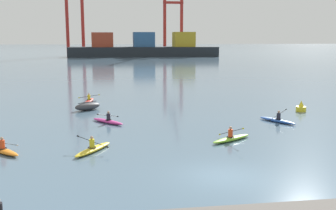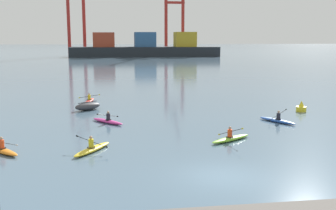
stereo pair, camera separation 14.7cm
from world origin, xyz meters
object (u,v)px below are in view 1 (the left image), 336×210
at_px(kayak_orange, 2,150).
at_px(gantry_crane_west, 74,3).
at_px(gantry_crane_west_mid, 173,13).
at_px(kayak_lime, 231,138).
at_px(channel_buoy, 301,107).
at_px(kayak_blue, 277,120).
at_px(capsized_dinghy, 88,106).
at_px(kayak_yellow, 93,149).
at_px(container_barge, 144,48).
at_px(kayak_magenta, 108,121).
at_px(kayak_red, 89,100).

bearing_deg(kayak_orange, gantry_crane_west, 92.81).
distance_m(gantry_crane_west_mid, kayak_lime, 130.08).
distance_m(gantry_crane_west, gantry_crane_west_mid, 36.91).
relative_size(gantry_crane_west, kayak_orange, 12.49).
bearing_deg(gantry_crane_west, channel_buoy, -75.81).
bearing_deg(kayak_lime, gantry_crane_west, 99.11).
xyz_separation_m(channel_buoy, kayak_blue, (-4.04, -4.10, -0.19)).
distance_m(capsized_dinghy, kayak_blue, 16.96).
height_order(gantry_crane_west_mid, capsized_dinghy, gantry_crane_west_mid).
xyz_separation_m(gantry_crane_west, kayak_yellow, (11.46, -127.35, -18.70)).
bearing_deg(kayak_yellow, kayak_orange, 174.26).
xyz_separation_m(gantry_crane_west, kayak_lime, (20.23, -126.12, -18.70)).
height_order(gantry_crane_west_mid, kayak_yellow, gantry_crane_west_mid).
xyz_separation_m(capsized_dinghy, kayak_lime, (9.84, -12.54, -0.18)).
height_order(container_barge, kayak_orange, container_barge).
bearing_deg(kayak_blue, kayak_magenta, 173.09).
height_order(capsized_dinghy, kayak_blue, kayak_blue).
bearing_deg(kayak_magenta, channel_buoy, 8.18).
bearing_deg(capsized_dinghy, kayak_yellow, -85.58).
bearing_deg(kayak_lime, kayak_orange, -177.14).
distance_m(kayak_magenta, kayak_orange, 9.46).
relative_size(gantry_crane_west, kayak_blue, 11.07).
bearing_deg(kayak_lime, kayak_magenta, 140.43).
bearing_deg(kayak_blue, kayak_yellow, -156.31).
height_order(kayak_lime, kayak_red, kayak_lime).
height_order(capsized_dinghy, kayak_lime, kayak_lime).
bearing_deg(container_barge, kayak_red, -98.09).
xyz_separation_m(gantry_crane_west, kayak_red, (10.30, -108.97, -18.70)).
bearing_deg(gantry_crane_west_mid, container_barge, -136.57).
relative_size(gantry_crane_west_mid, capsized_dinghy, 11.42).
distance_m(kayak_orange, kayak_blue, 20.15).
bearing_deg(capsized_dinghy, gantry_crane_west_mid, 77.15).
relative_size(kayak_red, kayak_yellow, 1.08).
bearing_deg(kayak_red, container_barge, 81.91).
bearing_deg(kayak_lime, kayak_yellow, -172.05).
distance_m(container_barge, kayak_lime, 116.48).
height_order(container_barge, kayak_yellow, container_barge).
bearing_deg(kayak_red, kayak_blue, -38.62).
xyz_separation_m(kayak_orange, kayak_blue, (19.34, 5.66, 0.00)).
bearing_deg(gantry_crane_west, container_barge, -21.78).
bearing_deg(kayak_yellow, kayak_red, 93.60).
height_order(kayak_red, kayak_blue, kayak_blue).
bearing_deg(container_barge, channel_buoy, -87.23).
height_order(channel_buoy, kayak_red, channel_buoy).
xyz_separation_m(kayak_magenta, kayak_yellow, (-0.81, -7.80, 0.00)).
relative_size(kayak_lime, kayak_yellow, 1.01).
distance_m(container_barge, kayak_magenta, 110.50).
distance_m(gantry_crane_west, kayak_yellow, 129.22).
xyz_separation_m(channel_buoy, kayak_yellow, (-18.14, -10.29, -0.19)).
relative_size(kayak_red, kayak_orange, 1.19).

